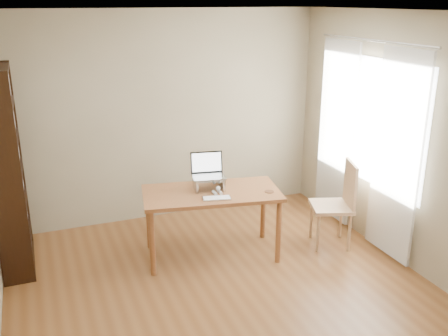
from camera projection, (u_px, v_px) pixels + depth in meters
room at (237, 172)px, 4.23m from camera, size 4.04×4.54×2.64m
bookshelf at (7, 171)px, 5.02m from camera, size 0.30×0.90×2.10m
curtains at (364, 141)px, 5.62m from camera, size 0.03×1.90×2.25m
desk at (212, 200)px, 5.34m from camera, size 1.56×0.97×0.75m
laptop_stand at (209, 182)px, 5.35m from camera, size 0.32×0.25×0.13m
laptop at (207, 170)px, 5.37m from camera, size 0.39×0.35×0.25m
keyboard at (217, 198)px, 5.10m from camera, size 0.31×0.19×0.02m
coaster at (269, 192)px, 5.30m from camera, size 0.10×0.10×0.01m
cat at (211, 182)px, 5.40m from camera, size 0.25×0.49×0.16m
chair at (337, 200)px, 5.64m from camera, size 0.56×0.56×0.99m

